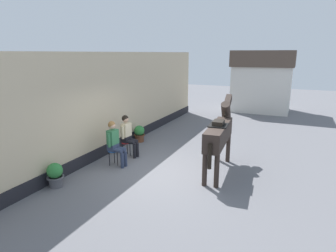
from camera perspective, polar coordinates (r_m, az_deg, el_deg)
name	(u,v)px	position (r m, az deg, el deg)	size (l,w,h in m)	color
ground_plane	(197,143)	(11.17, 5.66, -3.35)	(40.00, 40.00, 0.00)	slate
pub_facade_wall	(117,105)	(10.59, -10.02, 4.09)	(0.34, 14.00, 3.40)	#CCB793
distant_cottage	(262,80)	(17.94, 18.08, 8.55)	(3.40, 2.60, 3.50)	silver
seated_visitor_near	(115,141)	(8.88, -10.50, -2.96)	(0.61, 0.49, 1.39)	#194C99
seated_visitor_far	(128,134)	(9.63, -7.96, -1.49)	(0.61, 0.49, 1.39)	red
saddled_horse_center	(219,133)	(8.34, 10.12, -1.32)	(0.60, 3.00, 2.06)	#2D231E
flower_planter_nearest	(55,174)	(8.05, -21.39, -8.91)	(0.43, 0.43, 0.64)	#4C4C51
flower_planter_farthest	(139,133)	(11.27, -5.67, -1.43)	(0.43, 0.43, 0.64)	brown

